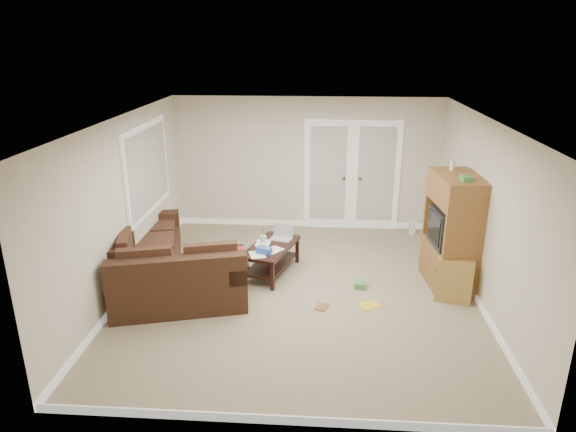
# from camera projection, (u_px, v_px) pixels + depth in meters

# --- Properties ---
(floor) EXTENTS (5.50, 5.50, 0.00)m
(floor) POSITION_uv_depth(u_px,v_px,m) (300.00, 291.00, 7.51)
(floor) COLOR gray
(floor) RESTS_ON ground
(ceiling) EXTENTS (5.00, 5.50, 0.02)m
(ceiling) POSITION_uv_depth(u_px,v_px,m) (301.00, 119.00, 6.68)
(ceiling) COLOR white
(ceiling) RESTS_ON wall_back
(wall_left) EXTENTS (0.02, 5.50, 2.50)m
(wall_left) POSITION_uv_depth(u_px,v_px,m) (124.00, 206.00, 7.26)
(wall_left) COLOR beige
(wall_left) RESTS_ON floor
(wall_right) EXTENTS (0.02, 5.50, 2.50)m
(wall_right) POSITION_uv_depth(u_px,v_px,m) (485.00, 214.00, 6.93)
(wall_right) COLOR beige
(wall_right) RESTS_ON floor
(wall_back) EXTENTS (5.00, 0.02, 2.50)m
(wall_back) POSITION_uv_depth(u_px,v_px,m) (307.00, 164.00, 9.68)
(wall_back) COLOR beige
(wall_back) RESTS_ON floor
(wall_front) EXTENTS (5.00, 0.02, 2.50)m
(wall_front) POSITION_uv_depth(u_px,v_px,m) (286.00, 310.00, 4.50)
(wall_front) COLOR beige
(wall_front) RESTS_ON floor
(baseboards) EXTENTS (5.00, 5.50, 0.10)m
(baseboards) POSITION_uv_depth(u_px,v_px,m) (300.00, 288.00, 7.49)
(baseboards) COLOR white
(baseboards) RESTS_ON floor
(french_doors) EXTENTS (1.80, 0.05, 2.13)m
(french_doors) POSITION_uv_depth(u_px,v_px,m) (352.00, 176.00, 9.67)
(french_doors) COLOR white
(french_doors) RESTS_ON floor
(window_left) EXTENTS (0.05, 1.92, 1.42)m
(window_left) POSITION_uv_depth(u_px,v_px,m) (148.00, 169.00, 8.10)
(window_left) COLOR white
(window_left) RESTS_ON wall_left
(sectional_sofa) EXTENTS (2.48, 2.89, 0.85)m
(sectional_sofa) POSITION_uv_depth(u_px,v_px,m) (161.00, 265.00, 7.58)
(sectional_sofa) COLOR #3A2416
(sectional_sofa) RESTS_ON floor
(coffee_table) EXTENTS (0.88, 1.26, 0.78)m
(coffee_table) POSITION_uv_depth(u_px,v_px,m) (272.00, 258.00, 8.01)
(coffee_table) COLOR black
(coffee_table) RESTS_ON floor
(tv_armoire) EXTENTS (0.68, 1.11, 1.82)m
(tv_armoire) POSITION_uv_depth(u_px,v_px,m) (453.00, 231.00, 7.42)
(tv_armoire) COLOR brown
(tv_armoire) RESTS_ON floor
(side_cabinet) EXTENTS (0.60, 0.60, 1.03)m
(side_cabinet) POSITION_uv_depth(u_px,v_px,m) (455.00, 273.00, 7.23)
(side_cabinet) COLOR #A9843E
(side_cabinet) RESTS_ON floor
(space_heater) EXTENTS (0.12, 0.10, 0.28)m
(space_heater) POSITION_uv_depth(u_px,v_px,m) (412.00, 227.00, 9.64)
(space_heater) COLOR white
(space_heater) RESTS_ON floor
(floor_magazine) EXTENTS (0.38, 0.35, 0.01)m
(floor_magazine) POSITION_uv_depth(u_px,v_px,m) (369.00, 305.00, 7.11)
(floor_magazine) COLOR gold
(floor_magazine) RESTS_ON floor
(floor_greenbox) EXTENTS (0.18, 0.23, 0.09)m
(floor_greenbox) POSITION_uv_depth(u_px,v_px,m) (360.00, 284.00, 7.62)
(floor_greenbox) COLOR #408E42
(floor_greenbox) RESTS_ON floor
(floor_book) EXTENTS (0.21, 0.25, 0.02)m
(floor_book) POSITION_uv_depth(u_px,v_px,m) (316.00, 306.00, 7.08)
(floor_book) COLOR brown
(floor_book) RESTS_ON floor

